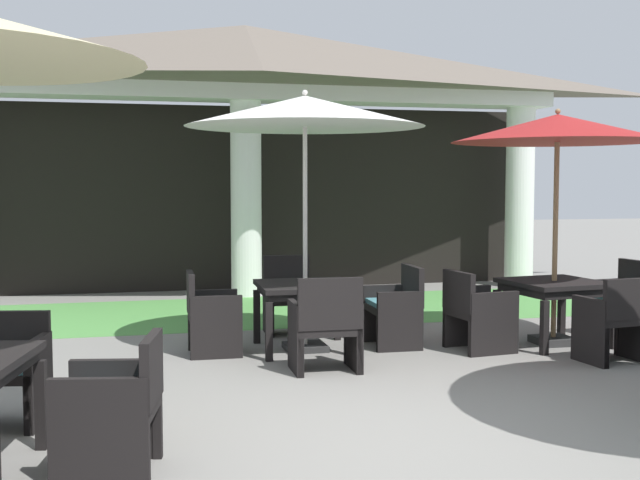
# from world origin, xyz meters

# --- Properties ---
(ground_plane) EXTENTS (60.00, 60.00, 0.00)m
(ground_plane) POSITION_xyz_m (0.00, 0.00, 0.00)
(ground_plane) COLOR gray
(background_pavilion) EXTENTS (10.57, 2.41, 4.19)m
(background_pavilion) POSITION_xyz_m (0.00, 7.49, 3.22)
(background_pavilion) COLOR white
(background_pavilion) RESTS_ON ground
(lawn_strip) EXTENTS (12.37, 2.79, 0.01)m
(lawn_strip) POSITION_xyz_m (0.00, 5.77, 0.00)
(lawn_strip) COLOR #519347
(lawn_strip) RESTS_ON ground
(patio_table_near_foreground) EXTENTS (1.01, 1.01, 0.71)m
(patio_table_near_foreground) POSITION_xyz_m (0.00, 3.12, 0.62)
(patio_table_near_foreground) COLOR black
(patio_table_near_foreground) RESTS_ON ground
(patio_umbrella_near_foreground) EXTENTS (2.51, 2.51, 2.74)m
(patio_umbrella_near_foreground) POSITION_xyz_m (0.00, 3.12, 2.50)
(patio_umbrella_near_foreground) COLOR #2D2D2D
(patio_umbrella_near_foreground) RESTS_ON ground
(patio_chair_near_foreground_south) EXTENTS (0.64, 0.54, 0.91)m
(patio_chair_near_foreground_south) POSITION_xyz_m (-0.03, 2.12, 0.42)
(patio_chair_near_foreground_south) COLOR black
(patio_chair_near_foreground_south) RESTS_ON ground
(patio_chair_near_foreground_west) EXTENTS (0.55, 0.56, 0.86)m
(patio_chair_near_foreground_west) POSITION_xyz_m (-0.99, 3.15, 0.39)
(patio_chair_near_foreground_west) COLOR black
(patio_chair_near_foreground_west) RESTS_ON ground
(patio_chair_near_foreground_north) EXTENTS (0.59, 0.51, 0.91)m
(patio_chair_near_foreground_north) POSITION_xyz_m (0.03, 4.12, 0.41)
(patio_chair_near_foreground_north) COLOR black
(patio_chair_near_foreground_north) RESTS_ON ground
(patio_chair_near_foreground_east) EXTENTS (0.53, 0.65, 0.87)m
(patio_chair_near_foreground_east) POSITION_xyz_m (1.00, 3.09, 0.41)
(patio_chair_near_foreground_east) COLOR black
(patio_chair_near_foreground_east) RESTS_ON ground
(patio_table_mid_right) EXTENTS (1.06, 1.06, 0.70)m
(patio_table_mid_right) POSITION_xyz_m (2.72, 2.78, 0.61)
(patio_table_mid_right) COLOR black
(patio_table_mid_right) RESTS_ON ground
(patio_umbrella_mid_right) EXTENTS (2.29, 2.29, 2.57)m
(patio_umbrella_mid_right) POSITION_xyz_m (2.72, 2.78, 2.34)
(patio_umbrella_mid_right) COLOR #2D2D2D
(patio_umbrella_mid_right) RESTS_ON ground
(patio_chair_mid_right_east) EXTENTS (0.57, 0.69, 0.88)m
(patio_chair_mid_right_east) POSITION_xyz_m (3.69, 2.90, 0.41)
(patio_chair_mid_right_east) COLOR black
(patio_chair_mid_right_east) RESTS_ON ground
(patio_chair_mid_right_west) EXTENTS (0.64, 0.66, 0.85)m
(patio_chair_mid_right_west) POSITION_xyz_m (1.76, 2.66, 0.40)
(patio_chair_mid_right_west) COLOR black
(patio_chair_mid_right_west) RESTS_ON ground
(patio_chair_mid_right_south) EXTENTS (0.66, 0.57, 0.86)m
(patio_chair_mid_right_south) POSITION_xyz_m (2.84, 1.82, 0.41)
(patio_chair_mid_right_south) COLOR black
(patio_chair_mid_right_south) RESTS_ON ground
(patio_chair_far_back_north) EXTENTS (0.70, 0.63, 0.81)m
(patio_chair_far_back_north) POSITION_xyz_m (-2.74, 1.07, 0.39)
(patio_chair_far_back_north) COLOR black
(patio_chair_far_back_north) RESTS_ON ground
(patio_chair_far_back_east) EXTENTS (0.68, 0.65, 0.85)m
(patio_chair_far_back_east) POSITION_xyz_m (-1.92, -0.13, 0.39)
(patio_chair_far_back_east) COLOR black
(patio_chair_far_back_east) RESTS_ON ground
(terracotta_urn) EXTENTS (0.26, 0.26, 0.41)m
(terracotta_urn) POSITION_xyz_m (0.15, 4.17, 0.17)
(terracotta_urn) COLOR brown
(terracotta_urn) RESTS_ON ground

